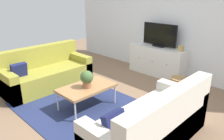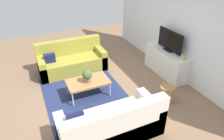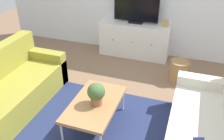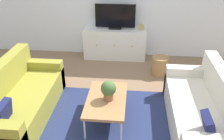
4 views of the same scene
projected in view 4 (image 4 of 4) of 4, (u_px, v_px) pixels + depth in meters
name	position (u px, v px, depth m)	size (l,w,h in m)	color
ground_plane	(109.00, 117.00, 3.92)	(10.00, 10.00, 0.00)	#84664C
area_rug	(108.00, 123.00, 3.78)	(2.50, 1.90, 0.01)	navy
couch_left_side	(18.00, 101.00, 3.81)	(0.81, 1.90, 0.88)	olive
couch_right_side	(204.00, 112.00, 3.56)	(0.81, 1.90, 0.88)	beige
coffee_table	(106.00, 100.00, 3.68)	(0.60, 0.99, 0.41)	#A37547
potted_plant	(108.00, 90.00, 3.56)	(0.23, 0.23, 0.31)	#936042
tv_console	(115.00, 44.00, 5.74)	(1.45, 0.47, 0.72)	white
flat_screen_tv	(115.00, 17.00, 5.45)	(0.91, 0.16, 0.57)	black
mantel_clock	(141.00, 27.00, 5.49)	(0.11, 0.07, 0.13)	tan
wicker_basket	(160.00, 66.00, 5.08)	(0.34, 0.34, 0.39)	#9E7547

